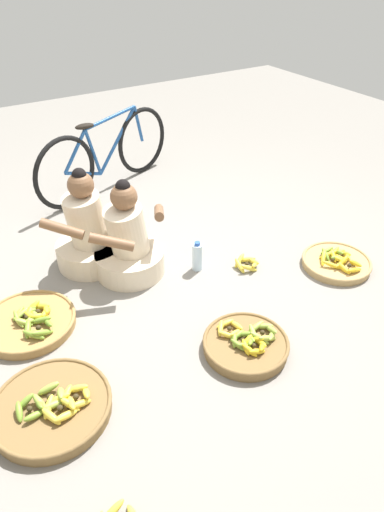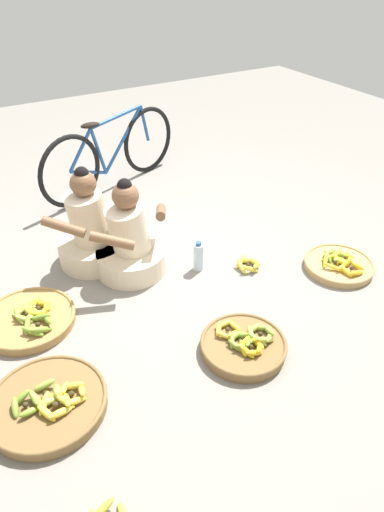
# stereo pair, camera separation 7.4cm
# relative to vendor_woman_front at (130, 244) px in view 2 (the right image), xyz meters

# --- Properties ---
(ground_plane) EXTENTS (10.00, 10.00, 0.00)m
(ground_plane) POSITION_rel_vendor_woman_front_xyz_m (0.24, -0.30, -0.24)
(ground_plane) COLOR gray
(vendor_woman_front) EXTENTS (0.71, 0.55, 0.77)m
(vendor_woman_front) POSITION_rel_vendor_woman_front_xyz_m (0.00, 0.00, 0.00)
(vendor_woman_front) COLOR beige
(vendor_woman_front) RESTS_ON ground
(vendor_woman_behind) EXTENTS (0.74, 0.54, 0.80)m
(vendor_woman_behind) POSITION_rel_vendor_woman_front_xyz_m (-0.21, 0.27, 0.01)
(vendor_woman_behind) COLOR beige
(vendor_woman_behind) RESTS_ON ground
(bicycle_leaning) EXTENTS (1.61, 0.63, 0.73)m
(bicycle_leaning) POSITION_rel_vendor_woman_front_xyz_m (0.44, 1.41, 0.11)
(bicycle_leaning) COLOR black
(bicycle_leaning) RESTS_ON ground
(banana_basket_back_right) EXTENTS (0.53, 0.53, 0.13)m
(banana_basket_back_right) POSITION_rel_vendor_woman_front_xyz_m (1.38, -0.78, -0.20)
(banana_basket_back_right) COLOR tan
(banana_basket_back_right) RESTS_ON ground
(banana_basket_mid_left) EXTENTS (0.54, 0.54, 0.14)m
(banana_basket_mid_left) POSITION_rel_vendor_woman_front_xyz_m (0.25, -1.11, -0.19)
(banana_basket_mid_left) COLOR brown
(banana_basket_mid_left) RESTS_ON ground
(banana_basket_back_center) EXTENTS (0.65, 0.65, 0.15)m
(banana_basket_back_center) POSITION_rel_vendor_woman_front_xyz_m (-0.91, -0.93, -0.20)
(banana_basket_back_center) COLOR brown
(banana_basket_back_center) RESTS_ON ground
(banana_basket_back_left) EXTENTS (0.61, 0.61, 0.14)m
(banana_basket_back_left) POSITION_rel_vendor_woman_front_xyz_m (-0.83, -0.20, -0.20)
(banana_basket_back_left) COLOR #A87F47
(banana_basket_back_left) RESTS_ON ground
(loose_bananas_front_right) EXTENTS (0.21, 0.22, 0.09)m
(loose_bananas_front_right) POSITION_rel_vendor_woman_front_xyz_m (0.79, -0.42, -0.21)
(loose_bananas_front_right) COLOR yellow
(loose_bananas_front_right) RESTS_ON ground
(water_bottle) EXTENTS (0.08, 0.08, 0.25)m
(water_bottle) POSITION_rel_vendor_woman_front_xyz_m (0.45, -0.24, -0.13)
(water_bottle) COLOR silver
(water_bottle) RESTS_ON ground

